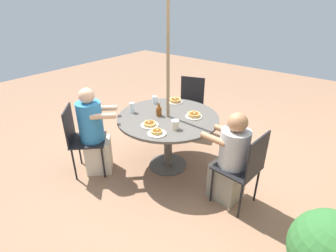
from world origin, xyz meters
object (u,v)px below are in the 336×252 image
pancake_plate_b (175,101)px  pancake_plate_d (150,124)px  patio_chair_south (190,102)px  coffee_cup (175,125)px  syrup_bottle (159,111)px  patio_table (168,124)px  diner_north (94,135)px  drinking_glass_b (155,100)px  pancake_plate_a (157,132)px  patio_chair_north (81,136)px  pancake_plate_c (194,115)px  patio_chair_east (245,166)px  diner_east (230,161)px  drinking_glass_a (132,108)px

pancake_plate_b → pancake_plate_d: size_ratio=1.00×
patio_chair_south → coffee_cup: (1.30, 0.65, 0.27)m
pancake_plate_d → syrup_bottle: (-0.29, -0.10, 0.04)m
pancake_plate_d → patio_table: bearing=178.9°
syrup_bottle → coffee_cup: 0.43m
patio_chair_south → diner_north: bearing=61.1°
drinking_glass_b → patio_table: bearing=60.6°
pancake_plate_b → drinking_glass_b: (0.20, -0.22, 0.03)m
pancake_plate_a → diner_north: bearing=-75.4°
coffee_cup → pancake_plate_a: bearing=-21.4°
patio_chair_north → pancake_plate_b: size_ratio=4.39×
pancake_plate_c → patio_chair_east: bearing=70.8°
diner_east → patio_chair_south: bearing=54.0°
diner_east → pancake_plate_d: diner_east is taller
diner_north → coffee_cup: 1.10m
patio_chair_north → syrup_bottle: 1.06m
patio_chair_east → diner_east: 0.18m
patio_table → syrup_bottle: bearing=-63.2°
patio_chair_east → patio_chair_south: (-1.18, -1.49, 0.00)m
pancake_plate_c → drinking_glass_a: size_ratio=1.60×
syrup_bottle → drinking_glass_b: 0.44m
diner_east → coffee_cup: (0.13, -0.67, 0.30)m
patio_chair_south → drinking_glass_a: (1.27, -0.09, 0.28)m
diner_east → pancake_plate_a: 0.88m
syrup_bottle → patio_chair_north: bearing=-42.9°
pancake_plate_b → coffee_cup: bearing=36.9°
patio_table → patio_chair_north: patio_chair_north is taller
pancake_plate_d → drinking_glass_b: (-0.59, -0.43, 0.03)m
patio_chair_south → diner_east: bearing=119.8°
diner_north → coffee_cup: diner_north is taller
pancake_plate_a → syrup_bottle: (-0.40, -0.30, 0.04)m
patio_chair_east → pancake_plate_c: (-0.30, -0.85, 0.24)m
patio_chair_south → pancake_plate_d: patio_chair_south is taller
pancake_plate_a → pancake_plate_d: bearing=-117.2°
patio_chair_south → drinking_glass_a: size_ratio=7.02×
diner_north → patio_chair_south: 1.78m
drinking_glass_b → patio_chair_east: bearing=77.3°
patio_chair_east → coffee_cup: patio_chair_east is taller
pancake_plate_c → coffee_cup: coffee_cup is taller
patio_chair_east → pancake_plate_d: patio_chair_east is taller
patio_chair_east → patio_chair_north: bearing=115.2°
diner_north → diner_east: 1.74m
patio_chair_east → syrup_bottle: bearing=93.0°
pancake_plate_c → coffee_cup: (0.41, 0.01, 0.03)m
syrup_bottle → patio_chair_south: bearing=-167.2°
syrup_bottle → patio_table: bearing=116.8°
drinking_glass_b → diner_east: bearing=76.4°
pancake_plate_c → syrup_bottle: size_ratio=1.31×
patio_table → coffee_cup: size_ratio=11.96×
diner_north → pancake_plate_c: 1.31m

